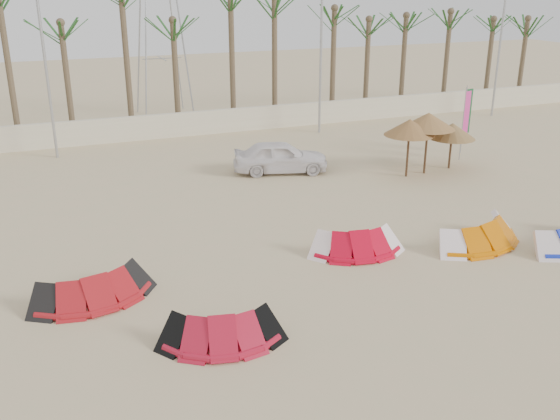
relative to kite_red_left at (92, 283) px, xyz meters
name	(u,v)px	position (x,y,z in m)	size (l,w,h in m)	color
ground	(373,342)	(5.96, -4.85, -0.42)	(120.00, 120.00, 0.00)	tan
boundary_wall	(170,125)	(5.96, 17.15, 0.23)	(60.00, 0.30, 1.30)	beige
palm_line	(170,12)	(6.63, 18.65, 6.03)	(52.00, 4.00, 7.70)	brown
lamp_b	(42,34)	(0.00, 15.15, 5.35)	(1.25, 0.14, 11.00)	#A5A8AD
lamp_c	(322,26)	(14.00, 15.15, 5.35)	(1.25, 0.14, 11.00)	#A5A8AD
lamp_d	(503,20)	(26.00, 15.15, 5.35)	(1.25, 0.14, 11.00)	#A5A8AD
pylon	(166,115)	(6.96, 23.15, -0.42)	(3.00, 3.00, 14.00)	#A5A8AD
kite_red_left	(92,283)	(0.00, 0.00, 0.00)	(3.52, 2.10, 0.90)	#A11319
kite_red_mid	(218,324)	(2.57, -3.31, 0.00)	(3.18, 2.03, 0.90)	#A71026
kite_red_right	(353,239)	(8.01, 0.07, 0.00)	(3.16, 1.92, 0.90)	red
kite_orange	(474,230)	(12.08, -0.74, 0.00)	(3.81, 2.33, 0.90)	#D56600
parasol_left	(428,121)	(14.97, 6.35, 1.94)	(2.35, 2.35, 2.72)	#4C331E
parasol_mid	(410,127)	(13.97, 6.24, 1.76)	(2.18, 2.18, 2.54)	#4C331E
parasol_right	(452,131)	(16.47, 6.59, 1.32)	(2.10, 2.10, 2.09)	#4C331E
flag_pink	(466,117)	(17.94, 7.55, 1.62)	(0.44, 0.14, 3.44)	#A5A8AD
flag_green	(467,113)	(18.77, 8.55, 1.56)	(0.45, 0.08, 3.34)	#A5A8AD
car	(280,157)	(9.09, 8.88, 0.29)	(1.68, 4.17, 1.42)	white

